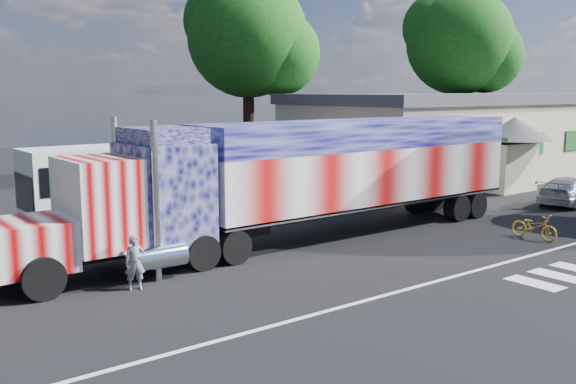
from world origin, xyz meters
TOP-DOWN VIEW (x-y plane):
  - ground at (0.00, 0.00)m, footprint 100.00×100.00m
  - lane_markings at (1.71, -3.77)m, footprint 30.00×2.67m
  - semi_truck at (1.10, 3.27)m, footprint 21.51×3.40m
  - coach_bus at (-1.49, 9.05)m, footprint 11.32×2.64m
  - hall_building at (19.92, 10.86)m, footprint 22.40×12.80m
  - parked_car at (15.69, 1.33)m, footprint 4.82×2.53m
  - woman at (-6.38, 1.50)m, footprint 0.63×0.50m
  - bicycle at (7.74, -1.69)m, footprint 0.68×1.80m
  - tree_ne_a at (9.27, 18.95)m, footprint 7.77×7.40m
  - tree_far_ne at (27.05, 16.88)m, footprint 8.40×8.00m

SIDE VIEW (x-z plane):
  - ground at x=0.00m, z-range 0.00..0.00m
  - lane_markings at x=1.71m, z-range 0.00..0.01m
  - bicycle at x=7.74m, z-range 0.00..0.94m
  - parked_car at x=15.69m, z-range 0.00..1.33m
  - woman at x=-6.38m, z-range 0.00..1.51m
  - coach_bus at x=-1.49m, z-range 0.06..3.35m
  - semi_truck at x=1.10m, z-range 0.07..4.65m
  - hall_building at x=19.92m, z-range 0.02..5.22m
  - tree_ne_a at x=9.27m, z-range 2.40..14.74m
  - tree_far_ne at x=27.05m, z-range 2.46..15.51m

